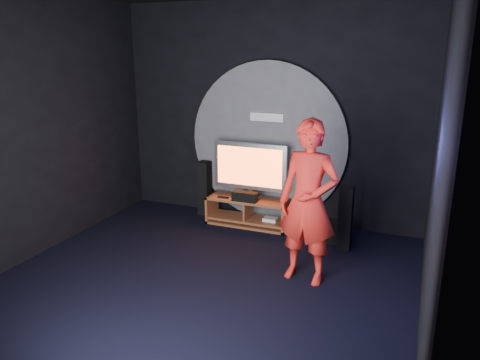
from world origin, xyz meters
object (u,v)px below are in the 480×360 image
tv (250,168)px  tower_speaker_right (345,218)px  media_console (248,213)px  player (308,202)px  subwoofer (332,231)px  tower_speaker_left (205,188)px

tv → tower_speaker_right: size_ratio=1.30×
media_console → tv: (-0.01, 0.07, 0.74)m
tower_speaker_right → player: size_ratio=0.46×
tower_speaker_right → subwoofer: size_ratio=2.98×
media_console → player: bearing=-47.8°
tv → tower_speaker_left: (-0.88, 0.13, -0.47)m
tower_speaker_left → player: size_ratio=0.46×
player → tv: bearing=138.3°
tv → subwoofer: size_ratio=3.89×
tower_speaker_left → subwoofer: 2.31m
tower_speaker_left → media_console: bearing=-12.9°
tower_speaker_left → tower_speaker_right: bearing=-12.9°
subwoofer → media_console: bearing=173.8°
media_console → subwoofer: 1.39m
tower_speaker_left → tower_speaker_right: size_ratio=1.00×
tv → subwoofer: bearing=-8.9°
tower_speaker_left → player: 2.80m
tv → player: size_ratio=0.60×
media_console → tower_speaker_right: tower_speaker_right is taller
tower_speaker_right → subwoofer: 0.44m
tower_speaker_left → subwoofer: (2.27, -0.35, -0.31)m
tower_speaker_right → player: player is taller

